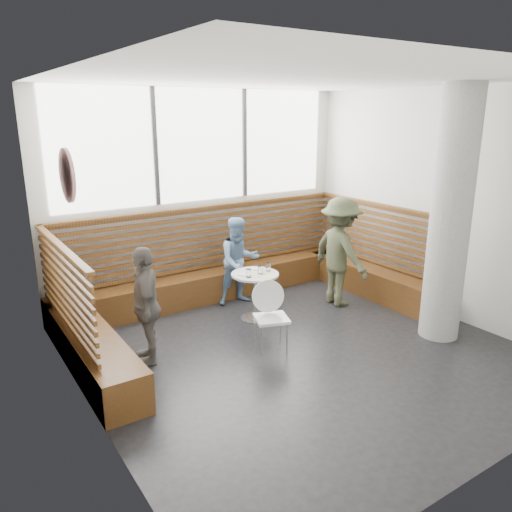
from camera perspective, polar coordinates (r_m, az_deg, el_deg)
room at (r=5.75m, az=5.49°, el=3.46°), size 5.00×5.00×3.20m
booth at (r=7.48m, az=-3.27°, el=-2.99°), size 5.00×2.50×1.44m
concrete_column at (r=6.68m, az=21.34°, el=4.20°), size 0.50×0.50×3.20m
wall_art at (r=4.90m, az=-20.80°, el=8.60°), size 0.03×0.50×0.50m
cafe_table at (r=7.03m, az=-0.12°, el=-3.51°), size 0.67×0.67×0.69m
cafe_chair at (r=6.18m, az=1.43°, el=-6.27°), size 0.41×0.40×0.86m
adult_man at (r=7.62m, az=9.61°, el=0.47°), size 0.65×1.09×1.66m
child_back at (r=7.59m, az=-1.96°, el=-0.57°), size 0.73×0.61×1.35m
child_left at (r=5.93m, az=-12.44°, el=-5.51°), size 0.61×0.89×1.41m
plate_near at (r=6.93m, az=-1.41°, el=-2.06°), size 0.20×0.20×0.01m
plate_far at (r=7.17m, az=-0.30°, el=-1.43°), size 0.18×0.18×0.01m
glass_left at (r=6.79m, az=-0.84°, el=-1.97°), size 0.07×0.07×0.12m
glass_mid at (r=6.94m, az=0.52°, el=-1.57°), size 0.07×0.07×0.12m
glass_right at (r=7.07m, az=1.40°, el=-1.24°), size 0.07×0.07×0.12m
menu_card at (r=6.83m, az=1.27°, el=-2.36°), size 0.22×0.18×0.00m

